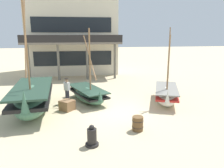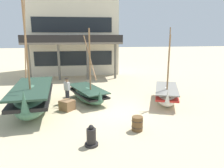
# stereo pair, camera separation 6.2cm
# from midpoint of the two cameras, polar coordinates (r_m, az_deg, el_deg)

# --- Properties ---
(ground_plane) EXTENTS (120.00, 120.00, 0.00)m
(ground_plane) POSITION_cam_midpoint_polar(r_m,az_deg,el_deg) (12.93, 0.54, -7.06)
(ground_plane) COLOR #CCB78E
(fishing_boat_near_left) EXTENTS (2.79, 4.10, 4.84)m
(fishing_boat_near_left) POSITION_cam_midpoint_polar(r_m,az_deg,el_deg) (14.54, -6.63, -2.63)
(fishing_boat_near_left) COLOR #427056
(fishing_boat_near_left) RESTS_ON ground
(fishing_boat_centre_large) EXTENTS (2.47, 5.74, 7.27)m
(fishing_boat_centre_large) POSITION_cam_midpoint_polar(r_m,az_deg,el_deg) (13.37, -20.56, -3.43)
(fishing_boat_centre_large) COLOR #427056
(fishing_boat_centre_large) RESTS_ON ground
(fishing_boat_far_right) EXTENTS (2.67, 4.09, 4.90)m
(fishing_boat_far_right) POSITION_cam_midpoint_polar(r_m,az_deg,el_deg) (14.69, 14.20, -2.62)
(fishing_boat_far_right) COLOR silver
(fishing_boat_far_right) RESTS_ON ground
(fisherman_by_hull) EXTENTS (0.42, 0.40, 1.68)m
(fisherman_by_hull) POSITION_cam_midpoint_polar(r_m,az_deg,el_deg) (14.34, -12.05, -1.81)
(fisherman_by_hull) COLOR #33333D
(fisherman_by_hull) RESTS_ON ground
(capstan_winch) EXTENTS (0.56, 0.56, 0.92)m
(capstan_winch) POSITION_cam_midpoint_polar(r_m,az_deg,el_deg) (9.03, -5.60, -14.02)
(capstan_winch) COLOR black
(capstan_winch) RESTS_ON ground
(wooden_barrel) EXTENTS (0.56, 0.56, 0.70)m
(wooden_barrel) POSITION_cam_midpoint_polar(r_m,az_deg,el_deg) (10.34, 6.71, -10.47)
(wooden_barrel) COLOR brown
(wooden_barrel) RESTS_ON ground
(cargo_crate) EXTENTS (1.03, 1.03, 0.61)m
(cargo_crate) POSITION_cam_midpoint_polar(r_m,az_deg,el_deg) (13.18, -12.04, -5.57)
(cargo_crate) COLOR olive
(cargo_crate) RESTS_ON ground
(harbor_building_main) EXTENTS (10.16, 8.41, 10.76)m
(harbor_building_main) POSITION_cam_midpoint_polar(r_m,az_deg,el_deg) (26.20, -10.53, 15.01)
(harbor_building_main) COLOR beige
(harbor_building_main) RESTS_ON ground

